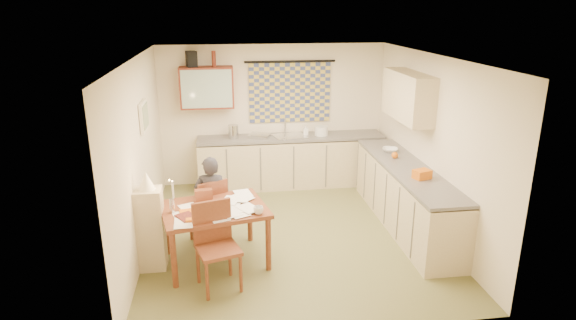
{
  "coord_description": "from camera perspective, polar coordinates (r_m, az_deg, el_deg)",
  "views": [
    {
      "loc": [
        -0.93,
        -6.2,
        3.13
      ],
      "look_at": [
        -0.02,
        0.2,
        1.05
      ],
      "focal_mm": 30.0,
      "sensor_mm": 36.0,
      "label": 1
    }
  ],
  "objects": [
    {
      "name": "wall_front",
      "position": [
        4.46,
        4.71,
        -7.13
      ],
      "size": [
        4.0,
        0.02,
        2.5
      ],
      "primitive_type": "cube",
      "color": "#F0E2C2",
      "rests_on": "floor"
    },
    {
      "name": "chair_far",
      "position": [
        6.75,
        -9.35,
        -7.29
      ],
      "size": [
        0.57,
        0.57,
        0.93
      ],
      "rotation": [
        0.0,
        0.0,
        3.64
      ],
      "color": "#642D18",
      "rests_on": "floor"
    },
    {
      "name": "candle_flame",
      "position": [
        5.85,
        -13.9,
        -2.36
      ],
      "size": [
        0.02,
        0.02,
        0.02
      ],
      "primitive_type": "sphere",
      "color": "#FFCC66",
      "rests_on": "dining_table"
    },
    {
      "name": "curtain_rod",
      "position": [
        8.54,
        0.24,
        11.6
      ],
      "size": [
        1.6,
        0.04,
        0.04
      ],
      "primitive_type": "cylinder",
      "rotation": [
        0.0,
        1.57,
        0.0
      ],
      "color": "black",
      "rests_on": "wall_back"
    },
    {
      "name": "bottle_green",
      "position": [
        8.33,
        -10.96,
        11.68
      ],
      "size": [
        0.08,
        0.08,
        0.26
      ],
      "primitive_type": "cylinder",
      "rotation": [
        0.0,
        0.0,
        -0.23
      ],
      "color": "#195926",
      "rests_on": "wall_cabinet"
    },
    {
      "name": "eyeglasses",
      "position": [
        5.77,
        -6.95,
        -6.57
      ],
      "size": [
        0.13,
        0.05,
        0.02
      ],
      "primitive_type": "cube",
      "rotation": [
        0.0,
        0.0,
        -0.08
      ],
      "color": "black",
      "rests_on": "dining_table"
    },
    {
      "name": "shelf_stand",
      "position": [
        6.18,
        -15.94,
        -7.88
      ],
      "size": [
        0.32,
        0.3,
        1.04
      ],
      "primitive_type": "cube",
      "color": "tan",
      "rests_on": "floor"
    },
    {
      "name": "orange_bag",
      "position": [
        6.67,
        15.6,
        -1.63
      ],
      "size": [
        0.26,
        0.22,
        0.12
      ],
      "primitive_type": "cube",
      "rotation": [
        0.0,
        0.0,
        0.31
      ],
      "color": "orange",
      "rests_on": "counter_right"
    },
    {
      "name": "counter_right",
      "position": [
        7.28,
        13.74,
        -4.27
      ],
      "size": [
        0.62,
        2.95,
        0.92
      ],
      "color": "tan",
      "rests_on": "floor"
    },
    {
      "name": "upper_cabinet_right",
      "position": [
        7.4,
        14.04,
        7.36
      ],
      "size": [
        0.34,
        1.3,
        0.7
      ],
      "primitive_type": "cube",
      "color": "tan",
      "rests_on": "wall_right"
    },
    {
      "name": "window_blind",
      "position": [
        8.64,
        0.22,
        7.98
      ],
      "size": [
        1.45,
        0.03,
        1.05
      ],
      "primitive_type": "cube",
      "color": "#36447B",
      "rests_on": "wall_back"
    },
    {
      "name": "magazine",
      "position": [
        5.77,
        -12.78,
        -6.88
      ],
      "size": [
        0.42,
        0.43,
        0.02
      ],
      "primitive_type": "imported",
      "rotation": [
        0.0,
        0.0,
        0.55
      ],
      "color": "maroon",
      "rests_on": "dining_table"
    },
    {
      "name": "floor",
      "position": [
        7.01,
        0.39,
        -8.75
      ],
      "size": [
        4.0,
        4.5,
        0.02
      ],
      "primitive_type": "cube",
      "color": "brown",
      "rests_on": "ground"
    },
    {
      "name": "letter_rack",
      "position": [
        6.22,
        -9.97,
        -4.16
      ],
      "size": [
        0.23,
        0.12,
        0.16
      ],
      "primitive_type": "cube",
      "rotation": [
        0.0,
        0.0,
        0.11
      ],
      "color": "#642D18",
      "rests_on": "dining_table"
    },
    {
      "name": "kettle",
      "position": [
        8.42,
        -6.5,
        3.36
      ],
      "size": [
        0.22,
        0.22,
        0.24
      ],
      "primitive_type": "cylinder",
      "rotation": [
        0.0,
        0.0,
        0.28
      ],
      "color": "silver",
      "rests_on": "counter_back"
    },
    {
      "name": "framed_print",
      "position": [
        6.83,
        -16.73,
        5.01
      ],
      "size": [
        0.04,
        0.5,
        0.4
      ],
      "primitive_type": "cube",
      "color": "white",
      "rests_on": "wall_left"
    },
    {
      "name": "tap",
      "position": [
        8.66,
        -0.34,
        4.02
      ],
      "size": [
        0.04,
        0.04,
        0.28
      ],
      "primitive_type": "cylinder",
      "rotation": [
        0.0,
        0.0,
        0.38
      ],
      "color": "silver",
      "rests_on": "counter_back"
    },
    {
      "name": "fruit_orange",
      "position": [
        7.45,
        12.54,
        0.56
      ],
      "size": [
        0.1,
        0.1,
        0.1
      ],
      "primitive_type": "sphere",
      "color": "orange",
      "rests_on": "counter_right"
    },
    {
      "name": "candle_holder",
      "position": [
        5.96,
        -13.59,
        -5.29
      ],
      "size": [
        0.07,
        0.07,
        0.18
      ],
      "primitive_type": "cylinder",
      "rotation": [
        0.0,
        0.0,
        -0.13
      ],
      "color": "silver",
      "rests_on": "dining_table"
    },
    {
      "name": "soap_bottle",
      "position": [
        8.6,
        2.11,
        3.59
      ],
      "size": [
        0.09,
        0.09,
        0.19
      ],
      "primitive_type": "imported",
      "rotation": [
        0.0,
        0.0,
        -0.04
      ],
      "color": "white",
      "rests_on": "counter_back"
    },
    {
      "name": "wall_left",
      "position": [
        6.57,
        -17.2,
        0.4
      ],
      "size": [
        0.02,
        4.5,
        2.5
      ],
      "primitive_type": "cube",
      "color": "#F0E2C2",
      "rests_on": "floor"
    },
    {
      "name": "wall_cabinet_glass",
      "position": [
        8.22,
        -9.62,
        8.29
      ],
      "size": [
        0.84,
        0.02,
        0.64
      ],
      "primitive_type": "cube",
      "color": "#99B2A5",
      "rests_on": "wall_back"
    },
    {
      "name": "mixing_bowl",
      "position": [
        8.61,
        3.97,
        3.48
      ],
      "size": [
        0.3,
        0.3,
        0.16
      ],
      "primitive_type": "cylinder",
      "rotation": [
        0.0,
        0.0,
        0.27
      ],
      "color": "white",
      "rests_on": "counter_back"
    },
    {
      "name": "mug",
      "position": [
        5.79,
        -3.53,
        -5.97
      ],
      "size": [
        0.18,
        0.18,
        0.09
      ],
      "primitive_type": "imported",
      "rotation": [
        0.0,
        0.0,
        0.25
      ],
      "color": "white",
      "rests_on": "dining_table"
    },
    {
      "name": "bowl",
      "position": [
        7.78,
        12.01,
        1.18
      ],
      "size": [
        0.4,
        0.4,
        0.06
      ],
      "primitive_type": "imported",
      "rotation": [
        0.0,
        0.0,
        -0.35
      ],
      "color": "white",
      "rests_on": "counter_right"
    },
    {
      "name": "lampshade",
      "position": [
        5.94,
        -16.45,
        -2.37
      ],
      "size": [
        0.2,
        0.2,
        0.22
      ],
      "primitive_type": "cone",
      "color": "white",
      "rests_on": "shelf_stand"
    },
    {
      "name": "book",
      "position": [
        5.91,
        -12.68,
        -6.28
      ],
      "size": [
        0.26,
        0.31,
        0.02
      ],
      "primitive_type": "imported",
      "rotation": [
        0.0,
        0.0,
        0.17
      ],
      "color": "orange",
      "rests_on": "dining_table"
    },
    {
      "name": "ceiling",
      "position": [
        6.3,
        0.44,
        12.2
      ],
      "size": [
        4.0,
        4.5,
        0.02
      ],
      "primitive_type": "cube",
      "color": "white",
      "rests_on": "floor"
    },
    {
      "name": "print_canvas",
      "position": [
        6.83,
        -16.52,
        5.02
      ],
      "size": [
        0.01,
        0.42,
        0.32
      ],
      "primitive_type": "cube",
      "color": "#B6B8A2",
      "rests_on": "wall_left"
    },
    {
      "name": "wall_right",
      "position": [
        7.11,
        16.65,
        1.76
      ],
      "size": [
        0.02,
        4.5,
        2.5
      ],
      "primitive_type": "cube",
      "color": "#F0E2C2",
      "rests_on": "floor"
    },
    {
      "name": "wall_cabinet",
      "position": [
        8.39,
        -9.59,
        8.48
      ],
      "size": [
        0.9,
        0.34,
        0.7
      ],
      "primitive_type": "cube",
      "color": "#5F2013",
      "rests_on": "wall_back"
    },
    {
      "name": "candle",
      "position": [
        5.9,
        -13.49,
        -3.44
      ],
      "size": [
        0.03,
        0.03,
        0.22
      ],
      "primitive_type": "cylinder",
      "rotation": [
        0.0,
        0.0,
        0.52
      ],
      "color": "white",
      "rests_on": "dining_table"
    },
    {
      "name": "dish_rack",
      "position": [
        8.46,
        -3.4,
        2.89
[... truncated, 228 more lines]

